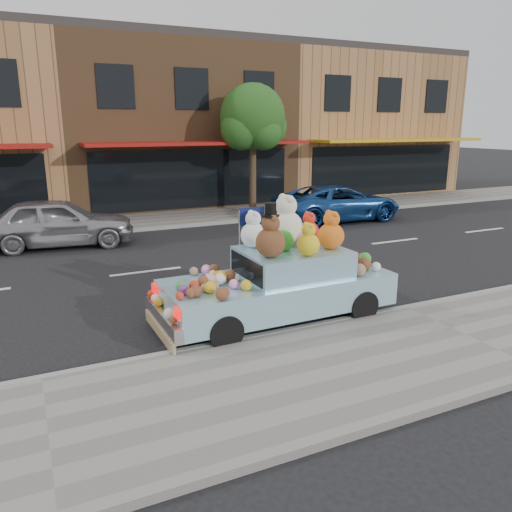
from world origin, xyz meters
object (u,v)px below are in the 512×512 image
car_silver (58,222)px  car_blue (338,203)px  street_tree (253,122)px  art_car (280,277)px

car_silver → car_blue: bearing=-83.2°
street_tree → art_car: size_ratio=1.16×
car_blue → art_car: art_car is taller
street_tree → car_silver: street_tree is taller
car_blue → art_car: 10.49m
car_blue → car_silver: bearing=89.8°
street_tree → car_silver: size_ratio=1.18×
car_blue → art_car: (-6.76, -8.02, 0.13)m
art_car → car_silver: bearing=111.8°
street_tree → car_silver: 8.75m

